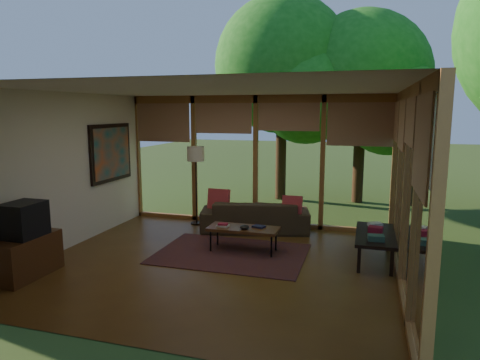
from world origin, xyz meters
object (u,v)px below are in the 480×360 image
(media_cabinet, at_px, (26,256))
(coffee_table, at_px, (243,229))
(sofa, at_px, (255,216))
(floor_lamp, at_px, (196,158))
(television, at_px, (24,220))
(side_console, at_px, (375,236))

(media_cabinet, distance_m, coffee_table, 3.36)
(sofa, relative_size, coffee_table, 1.77)
(sofa, bearing_deg, floor_lamp, -20.03)
(television, relative_size, floor_lamp, 0.33)
(media_cabinet, relative_size, side_console, 0.71)
(media_cabinet, xyz_separation_m, coffee_table, (2.72, 1.96, 0.09))
(media_cabinet, bearing_deg, television, 0.00)
(television, height_order, floor_lamp, floor_lamp)
(media_cabinet, height_order, floor_lamp, floor_lamp)
(sofa, relative_size, side_console, 1.52)
(television, height_order, coffee_table, television)
(coffee_table, relative_size, side_console, 0.86)
(floor_lamp, bearing_deg, television, -110.15)
(television, distance_m, coffee_table, 3.37)
(floor_lamp, height_order, coffee_table, floor_lamp)
(floor_lamp, distance_m, coffee_table, 2.29)
(television, relative_size, coffee_table, 0.46)
(television, relative_size, side_console, 0.39)
(media_cabinet, distance_m, side_console, 5.31)
(sofa, height_order, floor_lamp, floor_lamp)
(media_cabinet, bearing_deg, coffee_table, 35.75)
(floor_lamp, distance_m, side_console, 3.95)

